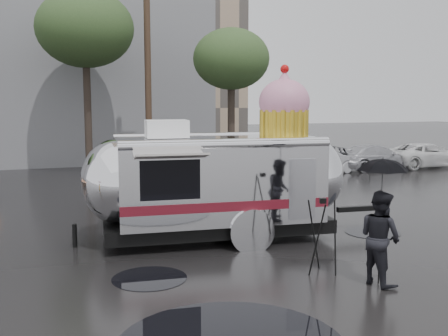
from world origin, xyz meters
name	(u,v)px	position (x,y,z in m)	size (l,w,h in m)	color
ground	(176,284)	(0.00, 0.00, 0.00)	(120.00, 120.00, 0.00)	black
puddles	(248,311)	(0.72, -1.60, 0.01)	(7.78, 6.80, 0.01)	black
utility_pole	(148,70)	(2.50, 14.00, 4.62)	(1.60, 0.28, 9.00)	#473323
tree_mid	(85,29)	(0.00, 15.00, 6.34)	(4.20, 4.20, 8.03)	#382D26
tree_right	(231,60)	(6.00, 13.00, 5.06)	(3.36, 3.36, 6.42)	#382D26
parked_cars	(354,156)	(11.78, 12.00, 0.72)	(13.20, 1.90, 1.50)	silver
airstream_trailer	(220,177)	(1.81, 2.73, 1.48)	(7.79, 3.20, 4.21)	silver
person_right	(380,237)	(3.42, -1.24, 0.85)	(0.81, 0.45, 1.70)	black
umbrella_black	(382,178)	(3.42, -1.24, 1.92)	(1.09, 1.09, 2.29)	black
tripod	(322,229)	(2.75, -0.38, 0.86)	(0.60, 0.57, 1.46)	black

